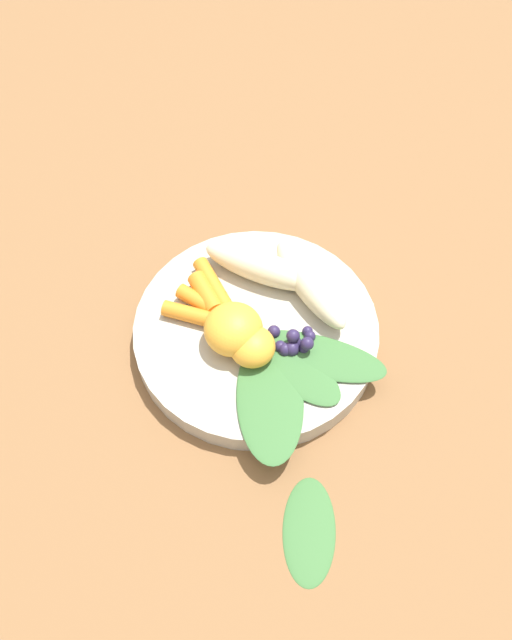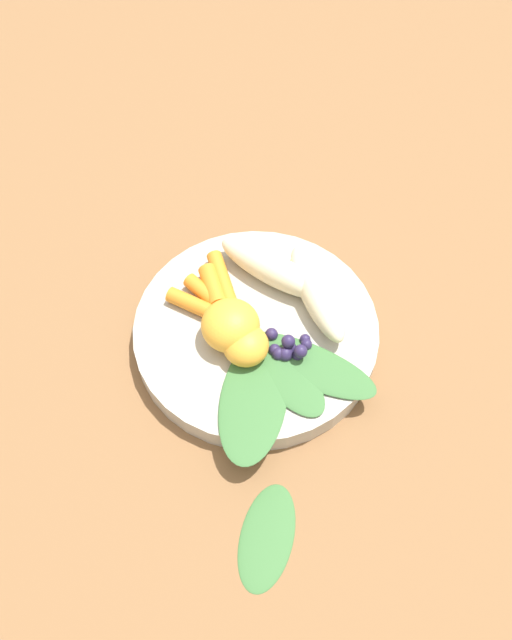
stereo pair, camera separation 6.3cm
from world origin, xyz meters
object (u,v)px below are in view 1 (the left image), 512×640
(banana_peeled_right, at_px, (310,284))
(orange_segment_near, at_px, (252,346))
(bowl, at_px, (256,332))
(banana_peeled_left, at_px, (259,266))
(kale_leaf_stray, at_px, (309,530))

(banana_peeled_right, bearing_deg, orange_segment_near, 112.25)
(bowl, height_order, banana_peeled_left, banana_peeled_left)
(bowl, xyz_separation_m, banana_peeled_right, (0.06, -0.02, 0.03))
(banana_peeled_right, distance_m, orange_segment_near, 0.09)
(banana_peeled_left, bearing_deg, orange_segment_near, 110.11)
(orange_segment_near, xyz_separation_m, kale_leaf_stray, (-0.11, -0.13, -0.04))
(banana_peeled_right, relative_size, orange_segment_near, 2.75)
(banana_peeled_left, distance_m, kale_leaf_stray, 0.26)
(banana_peeled_left, relative_size, banana_peeled_right, 1.00)
(banana_peeled_right, xyz_separation_m, orange_segment_near, (-0.09, 0.01, 0.00))
(bowl, xyz_separation_m, banana_peeled_left, (0.05, 0.03, 0.03))
(bowl, bearing_deg, banana_peeled_right, -21.80)
(kale_leaf_stray, bearing_deg, orange_segment_near, -159.54)
(bowl, relative_size, orange_segment_near, 5.56)
(bowl, relative_size, kale_leaf_stray, 2.56)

